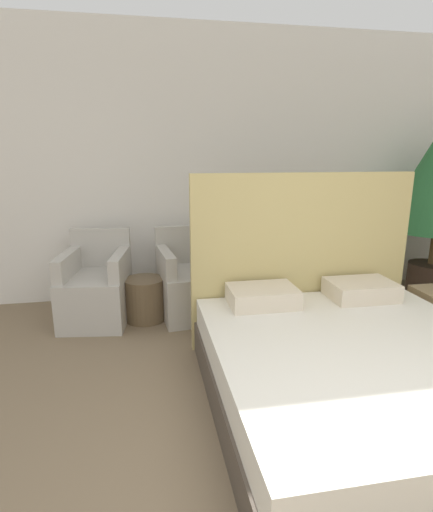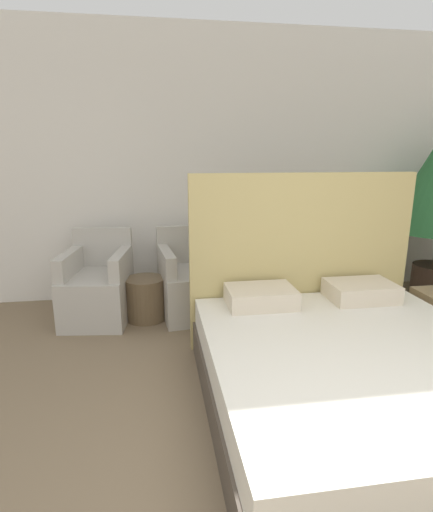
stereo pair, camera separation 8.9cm
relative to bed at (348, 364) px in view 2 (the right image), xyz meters
The scene contains 5 objects.
wall_back 2.63m from the bed, 98.89° to the left, with size 10.00×0.06×2.90m.
bed is the anchor object (origin of this frame).
armchair_near_window_left 2.43m from the bed, 136.80° to the left, with size 0.68×0.78×0.86m.
armchair_near_window_right 1.87m from the bed, 117.20° to the left, with size 0.67×0.77×0.86m.
side_table 2.08m from the bed, 129.25° to the left, with size 0.39×0.39×0.42m.
Camera 2 is at (-0.83, -0.83, 1.59)m, focal length 28.00 mm.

